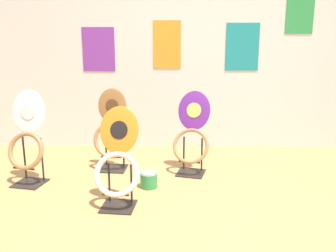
% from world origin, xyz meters
% --- Properties ---
extents(ground_plane, '(14.00, 14.00, 0.00)m').
position_xyz_m(ground_plane, '(0.00, 0.00, 0.00)').
color(ground_plane, '#B7844C').
extents(wall_back, '(8.00, 0.07, 2.60)m').
position_xyz_m(wall_back, '(-0.00, 2.23, 1.30)').
color(wall_back, silver).
rests_on(wall_back, ground_plane).
extents(toilet_seat_display_white_plain, '(0.41, 0.34, 0.92)m').
position_xyz_m(toilet_seat_display_white_plain, '(-1.73, 0.91, 0.45)').
color(toilet_seat_display_white_plain, black).
rests_on(toilet_seat_display_white_plain, ground_plane).
extents(toilet_seat_display_woodgrain, '(0.41, 0.30, 0.88)m').
position_xyz_m(toilet_seat_display_woodgrain, '(-0.98, 1.32, 0.41)').
color(toilet_seat_display_woodgrain, black).
rests_on(toilet_seat_display_woodgrain, ground_plane).
extents(toilet_seat_display_orange_sun, '(0.40, 0.35, 0.85)m').
position_xyz_m(toilet_seat_display_orange_sun, '(-0.78, 0.42, 0.38)').
color(toilet_seat_display_orange_sun, black).
rests_on(toilet_seat_display_orange_sun, ground_plane).
extents(toilet_seat_display_purple_note, '(0.43, 0.41, 0.86)m').
position_xyz_m(toilet_seat_display_purple_note, '(-0.13, 1.23, 0.39)').
color(toilet_seat_display_purple_note, black).
rests_on(toilet_seat_display_purple_note, ground_plane).
extents(paint_can, '(0.17, 0.17, 0.15)m').
position_xyz_m(paint_can, '(-0.55, 0.83, 0.08)').
color(paint_can, '#2D8E4C').
rests_on(paint_can, ground_plane).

